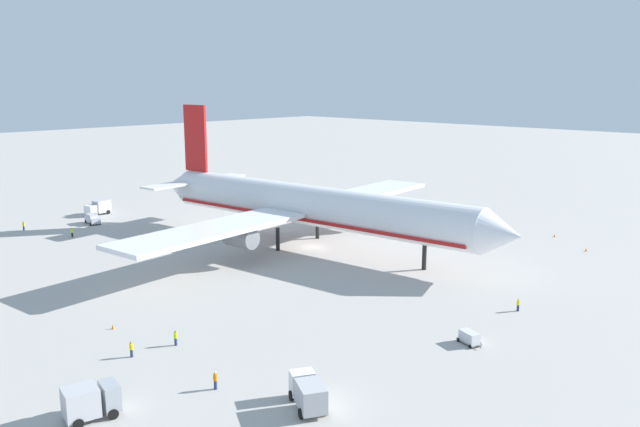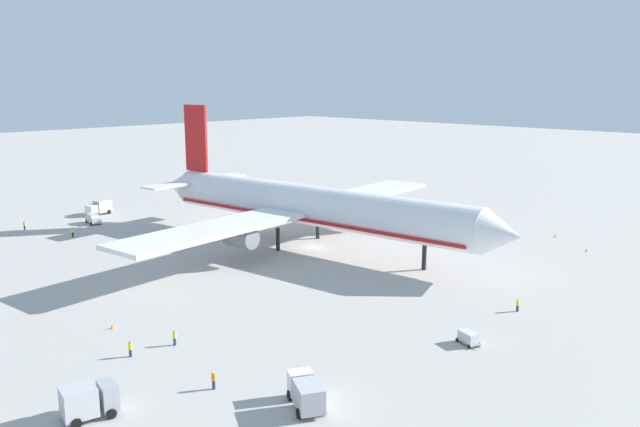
# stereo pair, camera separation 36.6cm
# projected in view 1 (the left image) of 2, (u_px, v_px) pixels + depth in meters

# --- Properties ---
(ground_plane) EXTENTS (600.00, 600.00, 0.00)m
(ground_plane) POSITION_uv_depth(u_px,v_px,m) (312.00, 247.00, 111.93)
(ground_plane) COLOR #ADA8A0
(airliner) EXTENTS (75.66, 74.79, 23.84)m
(airliner) POSITION_uv_depth(u_px,v_px,m) (307.00, 206.00, 111.28)
(airliner) COLOR white
(airliner) RESTS_ON ground
(service_truck_0) EXTENTS (3.50, 4.94, 2.97)m
(service_truck_0) POSITION_uv_depth(u_px,v_px,m) (90.00, 401.00, 54.83)
(service_truck_0) COLOR #999EA5
(service_truck_0) RESTS_ON ground
(service_truck_1) EXTENTS (3.33, 5.72, 3.03)m
(service_truck_1) POSITION_uv_depth(u_px,v_px,m) (99.00, 207.00, 138.69)
(service_truck_1) COLOR white
(service_truck_1) RESTS_ON ground
(service_truck_2) EXTENTS (5.65, 4.49, 2.65)m
(service_truck_2) POSITION_uv_depth(u_px,v_px,m) (308.00, 392.00, 56.62)
(service_truck_2) COLOR white
(service_truck_2) RESTS_ON ground
(service_van) EXTENTS (4.59, 2.55, 1.97)m
(service_van) POSITION_uv_depth(u_px,v_px,m) (92.00, 219.00, 129.94)
(service_van) COLOR silver
(service_van) RESTS_ON ground
(baggage_cart_0) EXTENTS (3.34, 2.25, 1.41)m
(baggage_cart_0) POSITION_uv_depth(u_px,v_px,m) (469.00, 337.00, 70.59)
(baggage_cart_0) COLOR gray
(baggage_cart_0) RESTS_ON ground
(baggage_cart_1) EXTENTS (3.63, 1.80, 1.17)m
(baggage_cart_1) POSITION_uv_depth(u_px,v_px,m) (281.00, 194.00, 160.02)
(baggage_cart_1) COLOR #595B60
(baggage_cart_1) RESTS_ON ground
(baggage_cart_2) EXTENTS (2.95, 2.54, 0.40)m
(baggage_cart_2) POSITION_uv_depth(u_px,v_px,m) (252.00, 188.00, 171.50)
(baggage_cart_2) COLOR gray
(baggage_cart_2) RESTS_ON ground
(ground_worker_0) EXTENTS (0.49, 0.49, 1.68)m
(ground_worker_0) POSITION_uv_depth(u_px,v_px,m) (131.00, 349.00, 67.20)
(ground_worker_0) COLOR navy
(ground_worker_0) RESTS_ON ground
(ground_worker_1) EXTENTS (0.44, 0.44, 1.78)m
(ground_worker_1) POSITION_uv_depth(u_px,v_px,m) (215.00, 380.00, 60.15)
(ground_worker_1) COLOR navy
(ground_worker_1) RESTS_ON ground
(ground_worker_2) EXTENTS (0.56, 0.56, 1.76)m
(ground_worker_2) POSITION_uv_depth(u_px,v_px,m) (72.00, 232.00, 118.85)
(ground_worker_2) COLOR black
(ground_worker_2) RESTS_ON ground
(ground_worker_3) EXTENTS (0.48, 0.48, 1.63)m
(ground_worker_3) POSITION_uv_depth(u_px,v_px,m) (518.00, 305.00, 80.63)
(ground_worker_3) COLOR navy
(ground_worker_3) RESTS_ON ground
(ground_worker_4) EXTENTS (0.44, 0.44, 1.70)m
(ground_worker_4) POSITION_uv_depth(u_px,v_px,m) (176.00, 338.00, 70.16)
(ground_worker_4) COLOR navy
(ground_worker_4) RESTS_ON ground
(ground_worker_5) EXTENTS (0.55, 0.55, 1.75)m
(ground_worker_5) POSITION_uv_depth(u_px,v_px,m) (24.00, 226.00, 124.21)
(ground_worker_5) COLOR navy
(ground_worker_5) RESTS_ON ground
(traffic_cone_0) EXTENTS (0.36, 0.36, 0.55)m
(traffic_cone_0) POSITION_uv_depth(u_px,v_px,m) (113.00, 327.00, 74.91)
(traffic_cone_0) COLOR orange
(traffic_cone_0) RESTS_ON ground
(traffic_cone_1) EXTENTS (0.36, 0.36, 0.55)m
(traffic_cone_1) POSITION_uv_depth(u_px,v_px,m) (555.00, 236.00, 119.05)
(traffic_cone_1) COLOR orange
(traffic_cone_1) RESTS_ON ground
(traffic_cone_2) EXTENTS (0.36, 0.36, 0.55)m
(traffic_cone_2) POSITION_uv_depth(u_px,v_px,m) (586.00, 250.00, 109.06)
(traffic_cone_2) COLOR orange
(traffic_cone_2) RESTS_ON ground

